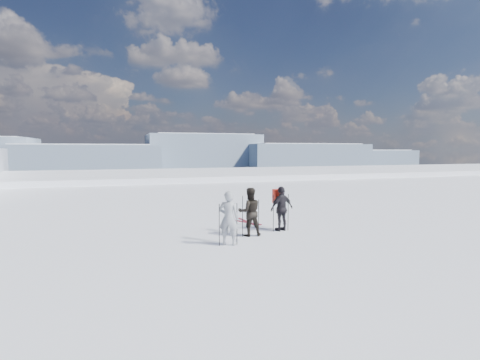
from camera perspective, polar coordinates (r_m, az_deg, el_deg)
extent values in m
plane|color=white|center=(72.21, -13.25, -11.85)|extent=(220.00, 208.01, 71.62)
cube|color=white|center=(40.55, -9.83, -8.74)|extent=(180.00, 16.00, 14.00)
plane|color=#20314B|center=(300.91, -16.98, -1.84)|extent=(820.00, 820.00, 0.00)
cube|color=slate|center=(450.59, -22.55, 2.52)|extent=(160.00, 80.00, 38.00)
cube|color=white|center=(450.38, -22.61, 4.55)|extent=(136.00, 70.00, 8.00)
cube|color=slate|center=(490.61, -5.74, 3.81)|extent=(140.00, 80.00, 52.00)
cube|color=white|center=(490.83, -5.76, 6.49)|extent=(119.00, 70.00, 8.00)
cube|color=slate|center=(507.27, 9.54, 3.12)|extent=(160.00, 80.00, 40.00)
cube|color=white|center=(507.13, 9.57, 5.04)|extent=(136.00, 70.00, 8.00)
cube|color=slate|center=(596.85, 18.45, 2.78)|extent=(130.00, 80.00, 32.00)
cube|color=white|center=(596.63, 18.48, 4.02)|extent=(110.50, 70.00, 8.00)
imported|color=gray|center=(11.14, -1.75, -5.83)|extent=(0.70, 0.60, 1.62)
imported|color=black|center=(12.32, 1.46, -4.87)|extent=(0.83, 0.67, 1.59)
imported|color=black|center=(13.16, 6.38, -4.36)|extent=(0.98, 0.57, 1.56)
cube|color=red|center=(13.23, 5.76, 0.17)|extent=(0.37, 0.26, 0.49)
cylinder|color=black|center=(11.07, -3.18, -6.85)|extent=(0.02, 0.02, 1.25)
cylinder|color=black|center=(11.17, -0.48, -6.73)|extent=(0.02, 0.02, 1.26)
cylinder|color=black|center=(12.18, 0.38, -5.56)|extent=(0.02, 0.02, 1.35)
cylinder|color=black|center=(12.38, 2.85, -5.75)|extent=(0.02, 0.02, 1.20)
cylinder|color=black|center=(13.01, 5.10, -5.11)|extent=(0.02, 0.02, 1.27)
cylinder|color=black|center=(13.25, 7.35, -4.91)|extent=(0.02, 0.02, 1.28)
cube|color=black|center=(14.72, 0.59, -6.39)|extent=(0.96, 1.50, 0.03)
cube|color=black|center=(14.77, 1.11, -6.36)|extent=(0.24, 1.70, 0.03)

